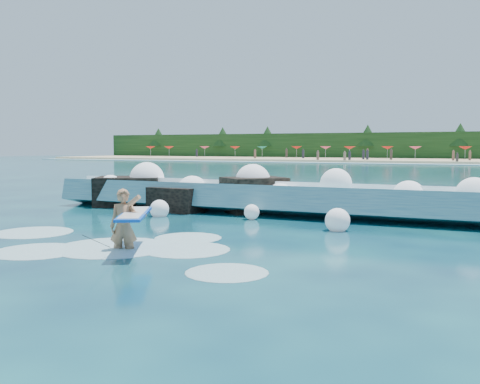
# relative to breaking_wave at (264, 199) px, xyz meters

# --- Properties ---
(ground) EXTENTS (200.00, 200.00, 0.00)m
(ground) POSITION_rel_breaking_wave_xyz_m (-0.32, -6.64, -0.52)
(ground) COLOR #082340
(ground) RESTS_ON ground
(beach) EXTENTS (140.00, 20.00, 0.40)m
(beach) POSITION_rel_breaking_wave_xyz_m (-0.32, 71.36, -0.32)
(beach) COLOR tan
(beach) RESTS_ON ground
(wet_band) EXTENTS (140.00, 5.00, 0.08)m
(wet_band) POSITION_rel_breaking_wave_xyz_m (-0.32, 60.36, -0.48)
(wet_band) COLOR silver
(wet_band) RESTS_ON ground
(treeline) EXTENTS (140.00, 4.00, 5.00)m
(treeline) POSITION_rel_breaking_wave_xyz_m (-0.32, 81.36, 1.98)
(treeline) COLOR black
(treeline) RESTS_ON ground
(breaking_wave) EXTENTS (17.38, 2.74, 1.50)m
(breaking_wave) POSITION_rel_breaking_wave_xyz_m (0.00, 0.00, 0.00)
(breaking_wave) COLOR teal
(breaking_wave) RESTS_ON ground
(rock_cluster) EXTENTS (8.73, 3.48, 1.55)m
(rock_cluster) POSITION_rel_breaking_wave_xyz_m (-3.64, -0.09, -0.03)
(rock_cluster) COLOR black
(rock_cluster) RESTS_ON ground
(surfer_with_board) EXTENTS (1.71, 2.94, 1.83)m
(surfer_with_board) POSITION_rel_breaking_wave_xyz_m (-0.12, -8.30, 0.15)
(surfer_with_board) COLOR #A8744E
(surfer_with_board) RESTS_ON ground
(wave_spray) EXTENTS (15.21, 4.75, 1.94)m
(wave_spray) POSITION_rel_breaking_wave_xyz_m (-0.49, -0.05, 0.38)
(wave_spray) COLOR white
(wave_spray) RESTS_ON ground
(surf_foam) EXTENTS (9.40, 5.20, 0.15)m
(surf_foam) POSITION_rel_breaking_wave_xyz_m (-0.94, -7.89, -0.52)
(surf_foam) COLOR silver
(surf_foam) RESTS_ON ground
(beach_umbrellas) EXTENTS (113.73, 6.81, 0.50)m
(beach_umbrellas) POSITION_rel_breaking_wave_xyz_m (0.12, 72.94, 1.73)
(beach_umbrellas) COLOR red
(beach_umbrellas) RESTS_ON ground
(beachgoers) EXTENTS (103.42, 14.07, 1.91)m
(beachgoers) POSITION_rel_breaking_wave_xyz_m (3.16, 68.75, 0.54)
(beachgoers) COLOR #3F332D
(beachgoers) RESTS_ON ground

